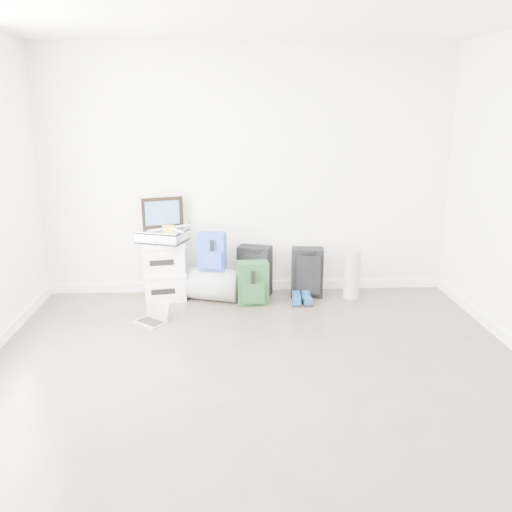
{
  "coord_description": "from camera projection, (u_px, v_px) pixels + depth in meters",
  "views": [
    {
      "loc": [
        -0.23,
        -3.44,
        2.03
      ],
      "look_at": [
        0.06,
        1.9,
        0.57
      ],
      "focal_mm": 38.0,
      "sensor_mm": 36.0,
      "label": 1
    }
  ],
  "objects": [
    {
      "name": "duffel_bag",
      "position": [
        213.0,
        284.0,
        5.9
      ],
      "size": [
        0.66,
        0.53,
        0.36
      ],
      "primitive_type": "cylinder",
      "rotation": [
        0.0,
        1.57,
        -0.34
      ],
      "color": "gray",
      "rests_on": "ground"
    },
    {
      "name": "blue_backpack",
      "position": [
        212.0,
        252.0,
        5.77
      ],
      "size": [
        0.31,
        0.25,
        0.4
      ],
      "rotation": [
        0.0,
        0.0,
        -0.18
      ],
      "color": "#1930A6",
      "rests_on": "duffel_bag"
    },
    {
      "name": "briefcase",
      "position": [
        163.0,
        236.0,
        5.79
      ],
      "size": [
        0.56,
        0.48,
        0.14
      ],
      "primitive_type": "cube",
      "rotation": [
        0.0,
        0.0,
        -0.33
      ],
      "color": "#B2B2B7",
      "rests_on": "boxes_stack"
    },
    {
      "name": "painting",
      "position": [
        163.0,
        213.0,
        5.82
      ],
      "size": [
        0.43,
        0.16,
        0.33
      ],
      "rotation": [
        0.0,
        0.0,
        0.3
      ],
      "color": "black",
      "rests_on": "briefcase"
    },
    {
      "name": "rolled_rug",
      "position": [
        352.0,
        274.0,
        5.94
      ],
      "size": [
        0.18,
        0.18,
        0.54
      ],
      "primitive_type": "cylinder",
      "color": "gray",
      "rests_on": "ground"
    },
    {
      "name": "green_backpack",
      "position": [
        253.0,
        284.0,
        5.77
      ],
      "size": [
        0.34,
        0.26,
        0.46
      ],
      "rotation": [
        0.0,
        0.0,
        0.08
      ],
      "color": "#133418",
      "rests_on": "ground"
    },
    {
      "name": "large_suitcase",
      "position": [
        255.0,
        271.0,
        6.03
      ],
      "size": [
        0.41,
        0.33,
        0.56
      ],
      "rotation": [
        0.0,
        0.0,
        -0.34
      ],
      "color": "black",
      "rests_on": "ground"
    },
    {
      "name": "room_envelope",
      "position": [
        262.0,
        159.0,
        3.43
      ],
      "size": [
        4.52,
        5.02,
        2.71
      ],
      "color": "silver",
      "rests_on": "ground"
    },
    {
      "name": "boxes_stack",
      "position": [
        164.0,
        271.0,
        5.89
      ],
      "size": [
        0.51,
        0.44,
        0.64
      ],
      "rotation": [
        0.0,
        0.0,
        0.18
      ],
      "color": "white",
      "rests_on": "ground"
    },
    {
      "name": "ground",
      "position": [
        262.0,
        403.0,
        3.86
      ],
      "size": [
        5.0,
        5.0,
        0.0
      ],
      "primitive_type": "plane",
      "color": "#3E332D",
      "rests_on": "ground"
    },
    {
      "name": "drone",
      "position": [
        170.0,
        228.0,
        5.75
      ],
      "size": [
        0.44,
        0.44,
        0.05
      ],
      "rotation": [
        0.0,
        0.0,
        -0.15
      ],
      "color": "gold",
      "rests_on": "briefcase"
    },
    {
      "name": "carry_on",
      "position": [
        307.0,
        273.0,
        5.98
      ],
      "size": [
        0.37,
        0.27,
        0.55
      ],
      "rotation": [
        0.0,
        0.0,
        -0.14
      ],
      "color": "black",
      "rests_on": "ground"
    },
    {
      "name": "shoes",
      "position": [
        302.0,
        300.0,
        5.81
      ],
      "size": [
        0.22,
        0.25,
        0.08
      ],
      "rotation": [
        0.0,
        0.0,
        -0.05
      ],
      "color": "black",
      "rests_on": "ground"
    },
    {
      "name": "laptop",
      "position": [
        153.0,
        317.0,
        5.31
      ],
      "size": [
        0.37,
        0.36,
        0.21
      ],
      "rotation": [
        0.0,
        0.0,
        -0.7
      ],
      "color": "silver",
      "rests_on": "ground"
    }
  ]
}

